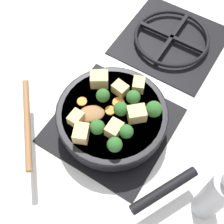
# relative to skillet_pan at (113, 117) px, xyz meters

# --- Properties ---
(ground_plane) EXTENTS (2.40, 2.40, 0.00)m
(ground_plane) POSITION_rel_skillet_pan_xyz_m (-0.00, 0.00, -0.05)
(ground_plane) COLOR silver
(front_burner_grate) EXTENTS (0.31, 0.31, 0.03)m
(front_burner_grate) POSITION_rel_skillet_pan_xyz_m (-0.00, 0.00, -0.04)
(front_burner_grate) COLOR black
(front_burner_grate) RESTS_ON ground_plane
(rear_burner_grate) EXTENTS (0.31, 0.31, 0.03)m
(rear_burner_grate) POSITION_rel_skillet_pan_xyz_m (-0.00, 0.36, -0.04)
(rear_burner_grate) COLOR black
(rear_burner_grate) RESTS_ON ground_plane
(skillet_pan) EXTENTS (0.40, 0.34, 0.05)m
(skillet_pan) POSITION_rel_skillet_pan_xyz_m (0.00, 0.00, 0.00)
(skillet_pan) COLOR black
(skillet_pan) RESTS_ON front_burner_grate
(wooden_spoon) EXTENTS (0.25, 0.25, 0.02)m
(wooden_spoon) POSITION_rel_skillet_pan_xyz_m (-0.11, -0.10, 0.03)
(wooden_spoon) COLOR olive
(wooden_spoon) RESTS_ON skillet_pan
(tofu_cube_center_large) EXTENTS (0.04, 0.04, 0.03)m
(tofu_cube_center_large) POSITION_rel_skillet_pan_xyz_m (-0.02, 0.06, 0.04)
(tofu_cube_center_large) COLOR #DBB770
(tofu_cube_center_large) RESTS_ON skillet_pan
(tofu_cube_near_handle) EXTENTS (0.06, 0.06, 0.04)m
(tofu_cube_near_handle) POSITION_rel_skillet_pan_xyz_m (-0.08, 0.06, 0.04)
(tofu_cube_near_handle) COLOR #DBB770
(tofu_cube_near_handle) RESTS_ON skillet_pan
(tofu_cube_east_chunk) EXTENTS (0.04, 0.05, 0.03)m
(tofu_cube_east_chunk) POSITION_rel_skillet_pan_xyz_m (0.02, 0.10, 0.04)
(tofu_cube_east_chunk) COLOR #DBB770
(tofu_cube_east_chunk) RESTS_ON skillet_pan
(tofu_cube_west_chunk) EXTENTS (0.06, 0.06, 0.04)m
(tofu_cube_west_chunk) POSITION_rel_skillet_pan_xyz_m (0.06, 0.02, 0.04)
(tofu_cube_west_chunk) COLOR #DBB770
(tofu_cube_west_chunk) RESTS_ON skillet_pan
(tofu_cube_back_piece) EXTENTS (0.03, 0.04, 0.03)m
(tofu_cube_back_piece) POSITION_rel_skillet_pan_xyz_m (0.03, -0.04, 0.04)
(tofu_cube_back_piece) COLOR #DBB770
(tofu_cube_back_piece) RESTS_ON skillet_pan
(tofu_cube_front_piece) EXTENTS (0.03, 0.04, 0.03)m
(tofu_cube_front_piece) POSITION_rel_skillet_pan_xyz_m (-0.06, -0.07, 0.04)
(tofu_cube_front_piece) COLOR #DBB770
(tofu_cube_front_piece) RESTS_ON skillet_pan
(tofu_cube_mid_small) EXTENTS (0.05, 0.05, 0.04)m
(tofu_cube_mid_small) POSITION_rel_skillet_pan_xyz_m (-0.03, -0.10, 0.04)
(tofu_cube_mid_small) COLOR #DBB770
(tofu_cube_mid_small) RESTS_ON skillet_pan
(broccoli_floret_near_spoon) EXTENTS (0.04, 0.04, 0.04)m
(broccoli_floret_near_spoon) POSITION_rel_skillet_pan_xyz_m (-0.00, -0.06, 0.05)
(broccoli_floret_near_spoon) COLOR #709956
(broccoli_floret_near_spoon) RESTS_ON skillet_pan
(broccoli_floret_center_top) EXTENTS (0.04, 0.04, 0.04)m
(broccoli_floret_center_top) POSITION_rel_skillet_pan_xyz_m (-0.04, 0.02, 0.05)
(broccoli_floret_center_top) COLOR #709956
(broccoli_floret_center_top) RESTS_ON skillet_pan
(broccoli_floret_east_rim) EXTENTS (0.04, 0.04, 0.05)m
(broccoli_floret_east_rim) POSITION_rel_skillet_pan_xyz_m (0.09, 0.05, 0.05)
(broccoli_floret_east_rim) COLOR #709956
(broccoli_floret_east_rim) RESTS_ON skillet_pan
(broccoli_floret_west_rim) EXTENTS (0.04, 0.04, 0.04)m
(broccoli_floret_west_rim) POSITION_rel_skillet_pan_xyz_m (0.02, 0.01, 0.05)
(broccoli_floret_west_rim) COLOR #709956
(broccoli_floret_west_rim) RESTS_ON skillet_pan
(broccoli_floret_north_edge) EXTENTS (0.04, 0.04, 0.04)m
(broccoli_floret_north_edge) POSITION_rel_skillet_pan_xyz_m (0.03, 0.05, 0.05)
(broccoli_floret_north_edge) COLOR #709956
(broccoli_floret_north_edge) RESTS_ON skillet_pan
(broccoli_floret_south_cluster) EXTENTS (0.04, 0.04, 0.04)m
(broccoli_floret_south_cluster) POSITION_rel_skillet_pan_xyz_m (0.06, -0.08, 0.05)
(broccoli_floret_south_cluster) COLOR #709956
(broccoli_floret_south_cluster) RESTS_ON skillet_pan
(broccoli_floret_mid_floret) EXTENTS (0.04, 0.04, 0.04)m
(broccoli_floret_mid_floret) POSITION_rel_skillet_pan_xyz_m (0.06, -0.04, 0.05)
(broccoli_floret_mid_floret) COLOR #709956
(broccoli_floret_mid_floret) RESTS_ON skillet_pan
(carrot_slice_orange_thin) EXTENTS (0.03, 0.03, 0.01)m
(carrot_slice_orange_thin) POSITION_rel_skillet_pan_xyz_m (-0.00, 0.03, 0.02)
(carrot_slice_orange_thin) COLOR orange
(carrot_slice_orange_thin) RESTS_ON skillet_pan
(carrot_slice_near_center) EXTENTS (0.03, 0.03, 0.01)m
(carrot_slice_near_center) POSITION_rel_skillet_pan_xyz_m (-0.08, -0.01, 0.02)
(carrot_slice_near_center) COLOR orange
(carrot_slice_near_center) RESTS_ON skillet_pan
(carrot_slice_edge_slice) EXTENTS (0.03, 0.03, 0.01)m
(carrot_slice_edge_slice) POSITION_rel_skillet_pan_xyz_m (-0.01, -0.00, 0.02)
(carrot_slice_edge_slice) COLOR orange
(carrot_slice_edge_slice) RESTS_ON skillet_pan
(pepper_mill) EXTENTS (0.06, 0.06, 0.23)m
(pepper_mill) POSITION_rel_skillet_pan_xyz_m (0.30, -0.07, 0.05)
(pepper_mill) COLOR #B2B2B7
(pepper_mill) RESTS_ON ground_plane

